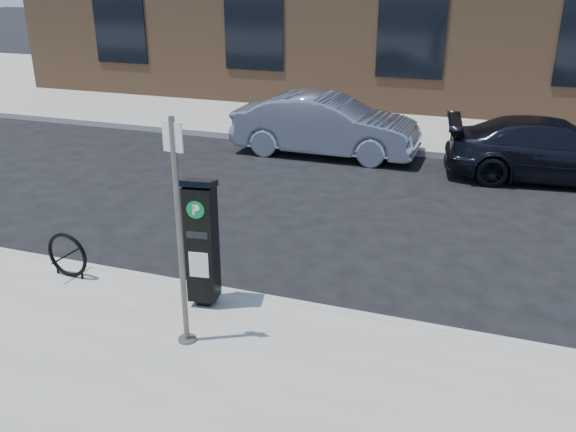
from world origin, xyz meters
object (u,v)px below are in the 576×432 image
at_px(bike_rack, 67,255).
at_px(parking_kiosk, 202,241).
at_px(car_dark, 553,150).
at_px(sign_pole, 180,237).
at_px(car_silver, 326,125).

bearing_deg(bike_rack, parking_kiosk, 2.23).
distance_m(parking_kiosk, car_dark, 8.83).
bearing_deg(sign_pole, car_silver, 101.00).
relative_size(sign_pole, car_silver, 0.60).
bearing_deg(car_dark, sign_pole, 145.84).
distance_m(car_silver, car_dark, 5.18).
xyz_separation_m(sign_pole, car_silver, (-0.84, 8.71, -0.75)).
height_order(parking_kiosk, car_dark, parking_kiosk).
relative_size(car_silver, car_dark, 0.99).
height_order(bike_rack, car_dark, car_dark).
distance_m(parking_kiosk, sign_pole, 1.00).
relative_size(parking_kiosk, car_silver, 0.39).
bearing_deg(car_silver, bike_rack, 168.51).
distance_m(parking_kiosk, bike_rack, 2.26).
bearing_deg(bike_rack, car_dark, 51.46).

